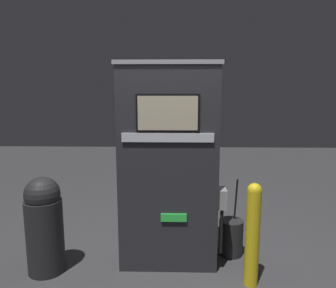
{
  "coord_description": "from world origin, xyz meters",
  "views": [
    {
      "loc": [
        0.08,
        -3.03,
        1.85
      ],
      "look_at": [
        0.0,
        0.1,
        1.3
      ],
      "focal_mm": 35.0,
      "sensor_mm": 36.0,
      "label": 1
    }
  ],
  "objects_px": {
    "gas_pump": "(168,167)",
    "safety_bollard": "(253,232)",
    "squeegee_bucket": "(231,237)",
    "trash_bin": "(44,224)"
  },
  "relations": [
    {
      "from": "trash_bin",
      "to": "gas_pump",
      "type": "bearing_deg",
      "value": 9.51
    },
    {
      "from": "gas_pump",
      "to": "squeegee_bucket",
      "type": "relative_size",
      "value": 2.36
    },
    {
      "from": "gas_pump",
      "to": "trash_bin",
      "type": "distance_m",
      "value": 1.36
    },
    {
      "from": "trash_bin",
      "to": "squeegee_bucket",
      "type": "bearing_deg",
      "value": 11.55
    },
    {
      "from": "safety_bollard",
      "to": "trash_bin",
      "type": "relative_size",
      "value": 1.01
    },
    {
      "from": "safety_bollard",
      "to": "squeegee_bucket",
      "type": "bearing_deg",
      "value": 99.74
    },
    {
      "from": "safety_bollard",
      "to": "squeegee_bucket",
      "type": "xyz_separation_m",
      "value": [
        -0.1,
        0.57,
        -0.32
      ]
    },
    {
      "from": "safety_bollard",
      "to": "trash_bin",
      "type": "distance_m",
      "value": 2.03
    },
    {
      "from": "gas_pump",
      "to": "safety_bollard",
      "type": "height_order",
      "value": "gas_pump"
    },
    {
      "from": "gas_pump",
      "to": "safety_bollard",
      "type": "relative_size",
      "value": 2.11
    }
  ]
}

